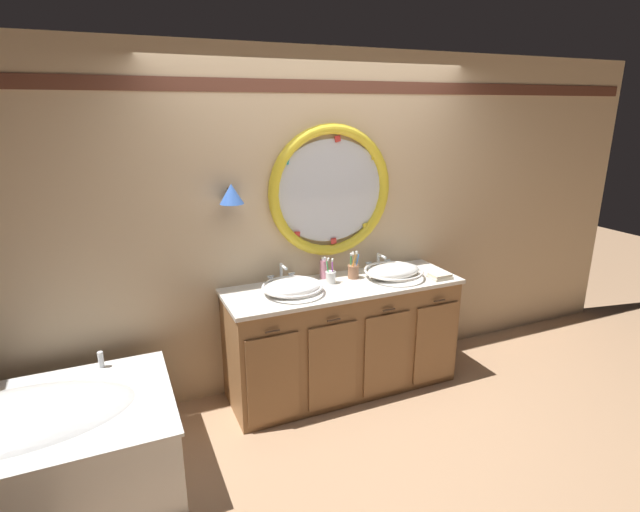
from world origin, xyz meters
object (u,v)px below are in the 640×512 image
(toothbrush_holder_left, at_px, (331,277))
(soap_dispenser, at_px, (324,269))
(folded_hand_towel, at_px, (440,276))
(sink_basin_left, at_px, (292,287))
(sink_basin_right, at_px, (394,271))
(bathtub, at_px, (19,452))
(toothbrush_holder_right, at_px, (353,271))

(toothbrush_holder_left, distance_m, soap_dispenser, 0.13)
(soap_dispenser, bearing_deg, folded_hand_towel, -24.20)
(sink_basin_left, distance_m, soap_dispenser, 0.40)
(sink_basin_right, height_order, toothbrush_holder_left, toothbrush_holder_left)
(folded_hand_towel, bearing_deg, sink_basin_right, 152.98)
(bathtub, distance_m, sink_basin_left, 1.90)
(sink_basin_right, height_order, soap_dispenser, soap_dispenser)
(sink_basin_right, xyz_separation_m, soap_dispenser, (-0.51, 0.21, 0.02))
(bathtub, xyz_separation_m, soap_dispenser, (2.11, 0.55, 0.63))
(sink_basin_left, relative_size, soap_dispenser, 2.48)
(toothbrush_holder_right, distance_m, folded_hand_towel, 0.68)
(toothbrush_holder_left, relative_size, toothbrush_holder_right, 0.92)
(bathtub, bearing_deg, sink_basin_left, 10.88)
(soap_dispenser, bearing_deg, toothbrush_holder_right, -22.89)
(toothbrush_holder_left, height_order, soap_dispenser, toothbrush_holder_left)
(sink_basin_left, xyz_separation_m, soap_dispenser, (0.34, 0.21, 0.03))
(bathtub, height_order, sink_basin_right, sink_basin_right)
(bathtub, height_order, toothbrush_holder_left, toothbrush_holder_left)
(bathtub, distance_m, soap_dispenser, 2.27)
(bathtub, xyz_separation_m, folded_hand_towel, (2.94, 0.17, 0.57))
(sink_basin_right, bearing_deg, soap_dispenser, 157.67)
(bathtub, bearing_deg, toothbrush_holder_left, 11.31)
(sink_basin_right, xyz_separation_m, folded_hand_towel, (0.32, -0.16, -0.04))
(sink_basin_left, bearing_deg, folded_hand_towel, -8.00)
(sink_basin_left, bearing_deg, toothbrush_holder_right, 12.02)
(bathtub, height_order, sink_basin_left, sink_basin_left)
(sink_basin_left, distance_m, toothbrush_holder_right, 0.57)
(soap_dispenser, bearing_deg, bathtub, -165.44)
(toothbrush_holder_left, bearing_deg, sink_basin_right, -9.26)
(sink_basin_left, bearing_deg, soap_dispenser, 31.31)
(sink_basin_right, relative_size, soap_dispenser, 2.61)
(sink_basin_right, xyz_separation_m, toothbrush_holder_right, (-0.29, 0.12, 0.00))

